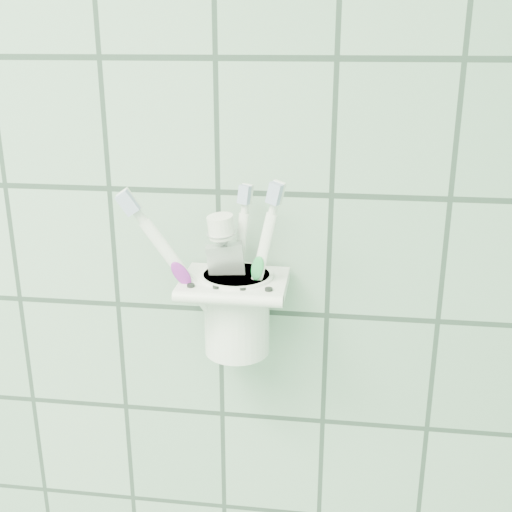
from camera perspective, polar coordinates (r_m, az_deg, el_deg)
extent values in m
cube|color=white|center=(0.72, -1.44, -2.12)|extent=(0.04, 0.02, 0.03)
cube|color=white|center=(0.68, -1.94, -2.47)|extent=(0.11, 0.09, 0.01)
cylinder|color=white|center=(0.65, -2.55, -3.85)|extent=(0.11, 0.01, 0.01)
cylinder|color=black|center=(0.66, -5.81, -2.65)|extent=(0.01, 0.01, 0.00)
cylinder|color=black|center=(0.66, -3.53, -2.78)|extent=(0.01, 0.01, 0.00)
cylinder|color=black|center=(0.65, -1.21, -2.90)|extent=(0.01, 0.01, 0.00)
cylinder|color=black|center=(0.65, 1.14, -3.02)|extent=(0.01, 0.01, 0.00)
cylinder|color=white|center=(0.70, -1.71, -5.10)|extent=(0.07, 0.07, 0.09)
cylinder|color=white|center=(0.69, -1.75, -1.84)|extent=(0.08, 0.08, 0.01)
cylinder|color=black|center=(0.69, -1.75, -1.76)|extent=(0.06, 0.06, 0.00)
cylinder|color=white|center=(0.67, -1.57, -1.63)|extent=(0.11, 0.03, 0.15)
cylinder|color=white|center=(0.64, -1.65, 6.47)|extent=(0.02, 0.01, 0.02)
cube|color=silver|center=(0.63, -1.75, 7.64)|extent=(0.03, 0.01, 0.03)
cube|color=white|center=(0.64, -1.65, 7.77)|extent=(0.03, 0.01, 0.03)
ellipsoid|color=purple|center=(0.66, -1.67, -0.12)|extent=(0.03, 0.01, 0.03)
cylinder|color=white|center=(0.70, -2.46, -2.03)|extent=(0.03, 0.02, 0.15)
cylinder|color=white|center=(0.67, -2.56, 4.47)|extent=(0.01, 0.01, 0.02)
cube|color=silver|center=(0.66, -2.65, 5.39)|extent=(0.02, 0.01, 0.02)
cube|color=white|center=(0.67, -2.56, 5.51)|extent=(0.01, 0.01, 0.02)
ellipsoid|color=red|center=(0.69, -2.55, -0.82)|extent=(0.02, 0.01, 0.03)
cylinder|color=white|center=(0.68, -1.37, -2.06)|extent=(0.05, 0.02, 0.16)
cylinder|color=white|center=(0.65, -1.43, 5.18)|extent=(0.02, 0.01, 0.02)
cube|color=silver|center=(0.64, -1.52, 6.22)|extent=(0.02, 0.01, 0.02)
cube|color=white|center=(0.65, -1.42, 6.35)|extent=(0.02, 0.01, 0.03)
ellipsoid|color=green|center=(0.67, -1.45, -0.71)|extent=(0.02, 0.01, 0.03)
cube|color=silver|center=(0.70, -1.83, -3.07)|extent=(0.05, 0.03, 0.12)
cube|color=silver|center=(0.73, -1.78, -7.06)|extent=(0.04, 0.01, 0.02)
cone|color=silver|center=(0.68, -1.88, 1.76)|extent=(0.04, 0.04, 0.02)
cylinder|color=white|center=(0.68, -1.90, 2.97)|extent=(0.03, 0.03, 0.03)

